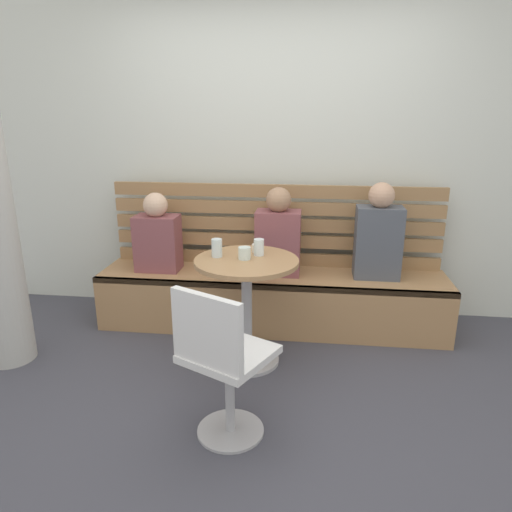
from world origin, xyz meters
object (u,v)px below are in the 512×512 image
cafe_table (247,291)px  person_child_middle (157,237)px  cup_glass_tall (217,248)px  person_child_left (278,236)px  cup_glass_short (244,253)px  white_chair (221,360)px  cup_water_clear (259,247)px  booth_bench (271,300)px  cup_espresso_small (256,248)px  person_adult (378,236)px

cafe_table → person_child_middle: size_ratio=1.19×
cafe_table → cup_glass_tall: (-0.20, 0.03, 0.28)m
person_child_left → cup_glass_short: (-0.17, -0.60, 0.04)m
person_child_middle → cafe_table: bearing=-36.4°
white_chair → cup_water_clear: same height
cafe_table → white_chair: 0.81m
booth_bench → cup_espresso_small: bearing=-99.8°
cup_espresso_small → person_adult: bearing=27.6°
booth_bench → cup_water_clear: size_ratio=24.55×
cup_espresso_small → cup_water_clear: (0.03, -0.07, 0.03)m
white_chair → person_adult: person_adult is taller
booth_bench → cup_espresso_small: cup_espresso_small is taller
cup_glass_short → person_child_middle: bearing=143.3°
cafe_table → cup_water_clear: cup_water_clear is taller
cup_glass_tall → person_child_left: bearing=58.1°
person_adult → cup_glass_short: 1.11m
booth_bench → white_chair: white_chair is taller
person_adult → cafe_table: bearing=-145.6°
person_adult → person_child_left: (-0.75, -0.02, -0.02)m
cafe_table → person_adult: size_ratio=1.02×
person_adult → cup_glass_tall: person_adult is taller
booth_bench → person_child_middle: size_ratio=4.35×
person_adult → cup_glass_tall: 1.26m
cup_glass_short → cup_glass_tall: 0.19m
cup_espresso_small → cup_water_clear: 0.08m
cafe_table → cup_water_clear: 0.30m
person_child_left → person_child_middle: person_child_left is taller
person_adult → person_child_middle: bearing=-178.7°
booth_bench → person_child_left: size_ratio=3.99×
cup_espresso_small → cup_glass_short: bearing=-108.1°
cup_glass_tall → cup_glass_short: bearing=-8.7°
person_adult → cup_water_clear: person_adult is taller
cafe_table → person_child_left: 0.67m
cup_water_clear → cup_glass_tall: size_ratio=0.92×
person_child_middle → booth_bench: bearing=0.1°
cafe_table → cup_glass_tall: 0.35m
person_child_middle → cup_glass_tall: size_ratio=5.17×
white_chair → cup_water_clear: bearing=84.9°
cup_espresso_small → person_child_left: bearing=75.0°
white_chair → person_child_left: size_ratio=1.26×
white_chair → cup_espresso_small: white_chair is taller
white_chair → cup_glass_short: size_ratio=10.63×
person_child_left → person_child_middle: (-0.95, -0.02, -0.03)m
cup_espresso_small → cup_water_clear: size_ratio=0.51×
cafe_table → white_chair: (-0.01, -0.81, -0.05)m
person_child_left → cup_glass_short: 0.63m
booth_bench → person_child_left: person_child_left is taller
cafe_table → person_child_middle: (-0.79, 0.58, 0.19)m
cafe_table → white_chair: bearing=-90.9°
cup_espresso_small → cup_glass_tall: bearing=-150.3°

